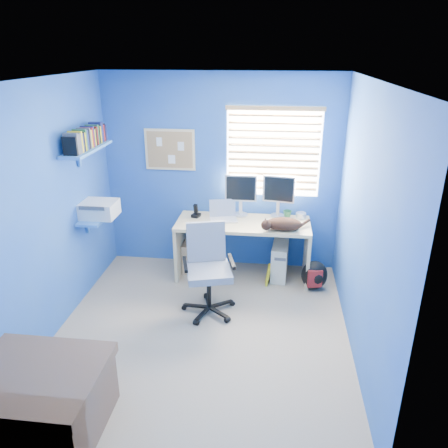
# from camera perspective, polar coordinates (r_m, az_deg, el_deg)

# --- Properties ---
(floor) EXTENTS (3.00, 3.20, 0.00)m
(floor) POSITION_cam_1_polar(r_m,az_deg,el_deg) (4.70, -2.84, -13.74)
(floor) COLOR tan
(floor) RESTS_ON ground
(ceiling) EXTENTS (3.00, 3.20, 0.00)m
(ceiling) POSITION_cam_1_polar(r_m,az_deg,el_deg) (3.82, -3.58, 18.32)
(ceiling) COLOR white
(ceiling) RESTS_ON wall_back
(wall_back) EXTENTS (3.00, 0.01, 2.50)m
(wall_back) POSITION_cam_1_polar(r_m,az_deg,el_deg) (5.60, -0.37, 6.55)
(wall_back) COLOR blue
(wall_back) RESTS_ON ground
(wall_front) EXTENTS (3.00, 0.01, 2.50)m
(wall_front) POSITION_cam_1_polar(r_m,az_deg,el_deg) (2.71, -9.06, -11.79)
(wall_front) COLOR blue
(wall_front) RESTS_ON ground
(wall_left) EXTENTS (0.01, 3.20, 2.50)m
(wall_left) POSITION_cam_1_polar(r_m,az_deg,el_deg) (4.59, -21.95, 1.37)
(wall_left) COLOR blue
(wall_left) RESTS_ON ground
(wall_right) EXTENTS (0.01, 3.20, 2.50)m
(wall_right) POSITION_cam_1_polar(r_m,az_deg,el_deg) (4.12, 17.84, -0.34)
(wall_right) COLOR blue
(wall_right) RESTS_ON ground
(desk) EXTENTS (1.65, 0.65, 0.74)m
(desk) POSITION_cam_1_polar(r_m,az_deg,el_deg) (5.56, 2.45, -3.30)
(desk) COLOR beige
(desk) RESTS_ON floor
(laptop) EXTENTS (0.38, 0.33, 0.22)m
(laptop) POSITION_cam_1_polar(r_m,az_deg,el_deg) (5.43, -0.07, 1.59)
(laptop) COLOR silver
(laptop) RESTS_ON desk
(monitor_left) EXTENTS (0.40, 0.12, 0.54)m
(monitor_left) POSITION_cam_1_polar(r_m,az_deg,el_deg) (5.54, 2.21, 3.76)
(monitor_left) COLOR silver
(monitor_left) RESTS_ON desk
(monitor_right) EXTENTS (0.41, 0.18, 0.54)m
(monitor_right) POSITION_cam_1_polar(r_m,az_deg,el_deg) (5.54, 7.12, 3.61)
(monitor_right) COLOR silver
(monitor_right) RESTS_ON desk
(phone) EXTENTS (0.12, 0.13, 0.17)m
(phone) POSITION_cam_1_polar(r_m,az_deg,el_deg) (5.56, -3.70, 1.77)
(phone) COLOR black
(phone) RESTS_ON desk
(mug) EXTENTS (0.10, 0.09, 0.10)m
(mug) POSITION_cam_1_polar(r_m,az_deg,el_deg) (5.57, 8.26, 1.24)
(mug) COLOR #225E36
(mug) RESTS_ON desk
(cd_spindle) EXTENTS (0.13, 0.13, 0.07)m
(cd_spindle) POSITION_cam_1_polar(r_m,az_deg,el_deg) (5.61, 10.02, 1.12)
(cd_spindle) COLOR silver
(cd_spindle) RESTS_ON desk
(cat) EXTENTS (0.48, 0.37, 0.15)m
(cat) POSITION_cam_1_polar(r_m,az_deg,el_deg) (5.19, 7.83, 0.00)
(cat) COLOR black
(cat) RESTS_ON desk
(tower_pc) EXTENTS (0.22, 0.45, 0.45)m
(tower_pc) POSITION_cam_1_polar(r_m,az_deg,el_deg) (5.62, 7.28, -4.78)
(tower_pc) COLOR beige
(tower_pc) RESTS_ON floor
(drawer_boxes) EXTENTS (0.35, 0.28, 0.41)m
(drawer_boxes) POSITION_cam_1_polar(r_m,az_deg,el_deg) (5.74, -3.57, -4.32)
(drawer_boxes) COLOR tan
(drawer_boxes) RESTS_ON floor
(yellow_book) EXTENTS (0.03, 0.17, 0.24)m
(yellow_book) POSITION_cam_1_polar(r_m,az_deg,el_deg) (5.49, 5.75, -6.63)
(yellow_book) COLOR yellow
(yellow_book) RESTS_ON floor
(backpack) EXTENTS (0.36, 0.30, 0.37)m
(backpack) POSITION_cam_1_polar(r_m,az_deg,el_deg) (5.44, 11.72, -6.54)
(backpack) COLOR black
(backpack) RESTS_ON floor
(bed_corner) EXTENTS (1.12, 0.80, 0.54)m
(bed_corner) POSITION_cam_1_polar(r_m,az_deg,el_deg) (3.86, -24.33, -20.23)
(bed_corner) COLOR brown
(bed_corner) RESTS_ON floor
(office_chair) EXTENTS (0.71, 0.71, 0.98)m
(office_chair) POSITION_cam_1_polar(r_m,az_deg,el_deg) (4.85, -2.06, -7.36)
(office_chair) COLOR black
(office_chair) RESTS_ON floor
(window_blinds) EXTENTS (1.15, 0.05, 1.10)m
(window_blinds) POSITION_cam_1_polar(r_m,az_deg,el_deg) (5.45, 6.46, 9.24)
(window_blinds) COLOR white
(window_blinds) RESTS_ON ground
(corkboard) EXTENTS (0.64, 0.02, 0.52)m
(corkboard) POSITION_cam_1_polar(r_m,az_deg,el_deg) (5.63, -7.08, 9.60)
(corkboard) COLOR beige
(corkboard) RESTS_ON ground
(wall_shelves) EXTENTS (0.42, 0.90, 1.05)m
(wall_shelves) POSITION_cam_1_polar(r_m,az_deg,el_deg) (5.11, -16.94, 6.21)
(wall_shelves) COLOR #3F81D1
(wall_shelves) RESTS_ON ground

